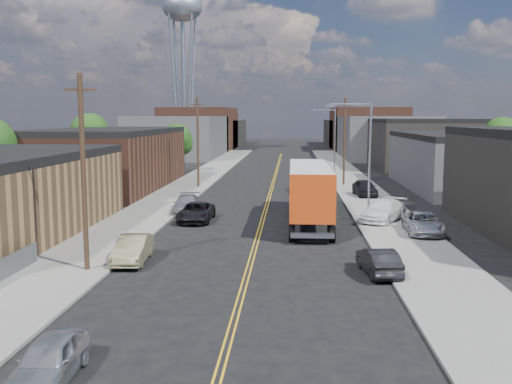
# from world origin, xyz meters

# --- Properties ---
(ground) EXTENTS (260.00, 260.00, 0.00)m
(ground) POSITION_xyz_m (0.00, 60.00, 0.00)
(ground) COLOR black
(ground) RESTS_ON ground
(centerline) EXTENTS (0.32, 120.00, 0.01)m
(centerline) POSITION_xyz_m (0.00, 45.00, 0.01)
(centerline) COLOR gold
(centerline) RESTS_ON ground
(sidewalk_left) EXTENTS (5.00, 140.00, 0.15)m
(sidewalk_left) POSITION_xyz_m (-9.50, 45.00, 0.07)
(sidewalk_left) COLOR slate
(sidewalk_left) RESTS_ON ground
(sidewalk_right) EXTENTS (5.00, 140.00, 0.15)m
(sidewalk_right) POSITION_xyz_m (9.50, 45.00, 0.07)
(sidewalk_right) COLOR slate
(sidewalk_right) RESTS_ON ground
(warehouse_brown) EXTENTS (12.00, 26.00, 6.60)m
(warehouse_brown) POSITION_xyz_m (-18.00, 44.00, 3.30)
(warehouse_brown) COLOR #48281D
(warehouse_brown) RESTS_ON ground
(industrial_right_b) EXTENTS (14.00, 24.00, 6.10)m
(industrial_right_b) POSITION_xyz_m (22.00, 46.00, 3.05)
(industrial_right_b) COLOR #3C3C3F
(industrial_right_b) RESTS_ON ground
(industrial_right_c) EXTENTS (14.00, 22.00, 7.60)m
(industrial_right_c) POSITION_xyz_m (22.00, 72.00, 3.80)
(industrial_right_c) COLOR black
(industrial_right_c) RESTS_ON ground
(skyline_left_a) EXTENTS (16.00, 30.00, 8.00)m
(skyline_left_a) POSITION_xyz_m (-20.00, 95.00, 4.00)
(skyline_left_a) COLOR #3C3C3F
(skyline_left_a) RESTS_ON ground
(skyline_right_a) EXTENTS (16.00, 30.00, 8.00)m
(skyline_right_a) POSITION_xyz_m (20.00, 95.00, 4.00)
(skyline_right_a) COLOR #3C3C3F
(skyline_right_a) RESTS_ON ground
(skyline_left_b) EXTENTS (16.00, 26.00, 10.00)m
(skyline_left_b) POSITION_xyz_m (-20.00, 120.00, 5.00)
(skyline_left_b) COLOR #48281D
(skyline_left_b) RESTS_ON ground
(skyline_right_b) EXTENTS (16.00, 26.00, 10.00)m
(skyline_right_b) POSITION_xyz_m (20.00, 120.00, 5.00)
(skyline_right_b) COLOR #48281D
(skyline_right_b) RESTS_ON ground
(skyline_left_c) EXTENTS (16.00, 40.00, 7.00)m
(skyline_left_c) POSITION_xyz_m (-20.00, 140.00, 3.50)
(skyline_left_c) COLOR black
(skyline_left_c) RESTS_ON ground
(skyline_right_c) EXTENTS (16.00, 40.00, 7.00)m
(skyline_right_c) POSITION_xyz_m (20.00, 140.00, 3.50)
(skyline_right_c) COLOR black
(skyline_right_c) RESTS_ON ground
(water_tower) EXTENTS (9.00, 9.00, 36.90)m
(water_tower) POSITION_xyz_m (-22.00, 110.00, 30.65)
(water_tower) COLOR gray
(water_tower) RESTS_ON ground
(streetlight_near) EXTENTS (3.39, 0.25, 9.00)m
(streetlight_near) POSITION_xyz_m (7.60, 25.00, 5.33)
(streetlight_near) COLOR gray
(streetlight_near) RESTS_ON ground
(streetlight_far) EXTENTS (3.39, 0.25, 9.00)m
(streetlight_far) POSITION_xyz_m (7.60, 60.00, 5.33)
(streetlight_far) COLOR gray
(streetlight_far) RESTS_ON ground
(utility_pole_left_near) EXTENTS (1.60, 0.26, 10.00)m
(utility_pole_left_near) POSITION_xyz_m (-8.20, 10.00, 5.14)
(utility_pole_left_near) COLOR black
(utility_pole_left_near) RESTS_ON ground
(utility_pole_left_far) EXTENTS (1.60, 0.26, 10.00)m
(utility_pole_left_far) POSITION_xyz_m (-8.20, 45.00, 5.14)
(utility_pole_left_far) COLOR black
(utility_pole_left_far) RESTS_ON ground
(utility_pole_right) EXTENTS (1.60, 0.26, 10.00)m
(utility_pole_right) POSITION_xyz_m (8.20, 48.00, 5.14)
(utility_pole_right) COLOR black
(utility_pole_right) RESTS_ON ground
(tree_left_mid) EXTENTS (5.10, 5.04, 8.37)m
(tree_left_mid) POSITION_xyz_m (-23.94, 55.00, 5.48)
(tree_left_mid) COLOR black
(tree_left_mid) RESTS_ON ground
(tree_left_far) EXTENTS (4.35, 4.20, 6.97)m
(tree_left_far) POSITION_xyz_m (-13.94, 62.00, 4.57)
(tree_left_far) COLOR black
(tree_left_far) RESTS_ON ground
(tree_right_far) EXTENTS (4.85, 4.76, 7.91)m
(tree_right_far) POSITION_xyz_m (30.06, 60.00, 5.18)
(tree_right_far) COLOR black
(tree_right_far) RESTS_ON ground
(semi_truck) EXTENTS (2.86, 16.70, 4.38)m
(semi_truck) POSITION_xyz_m (3.51, 25.20, 2.50)
(semi_truck) COLOR silver
(semi_truck) RESTS_ON ground
(car_left_a) EXTENTS (1.75, 3.99, 1.34)m
(car_left_a) POSITION_xyz_m (-5.00, -1.95, 0.67)
(car_left_a) COLOR #ADB0B3
(car_left_a) RESTS_ON ground
(car_left_b) EXTENTS (1.80, 4.50, 1.46)m
(car_left_b) POSITION_xyz_m (-6.40, 12.09, 0.73)
(car_left_b) COLOR #7D7652
(car_left_b) RESTS_ON ground
(car_left_c) EXTENTS (2.39, 5.15, 1.43)m
(car_left_c) POSITION_xyz_m (-5.00, 24.46, 0.72)
(car_left_c) COLOR black
(car_left_c) RESTS_ON ground
(car_left_d) EXTENTS (2.40, 5.22, 1.48)m
(car_left_d) POSITION_xyz_m (-6.40, 28.12, 0.74)
(car_left_d) COLOR #9C9FA1
(car_left_d) RESTS_ON ground
(car_right_oncoming) EXTENTS (1.92, 4.26, 1.36)m
(car_right_oncoming) POSITION_xyz_m (6.60, 10.47, 0.68)
(car_right_oncoming) COLOR black
(car_right_oncoming) RESTS_ON ground
(car_right_lot_a) EXTENTS (2.62, 5.17, 1.40)m
(car_right_lot_a) POSITION_xyz_m (11.00, 20.24, 0.85)
(car_right_lot_a) COLOR #B1B3B7
(car_right_lot_a) RESTS_ON sidewalk_right
(car_right_lot_b) EXTENTS (4.52, 5.69, 1.54)m
(car_right_lot_b) POSITION_xyz_m (9.11, 24.85, 0.92)
(car_right_lot_b) COLOR white
(car_right_lot_b) RESTS_ON sidewalk_right
(car_right_lot_c) EXTENTS (2.35, 4.85, 1.60)m
(car_right_lot_c) POSITION_xyz_m (9.42, 38.53, 0.95)
(car_right_lot_c) COLOR black
(car_right_lot_c) RESTS_ON sidewalk_right
(car_ahead_truck) EXTENTS (2.65, 4.94, 1.32)m
(car_ahead_truck) POSITION_xyz_m (3.40, 42.00, 0.66)
(car_ahead_truck) COLOR black
(car_ahead_truck) RESTS_ON ground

